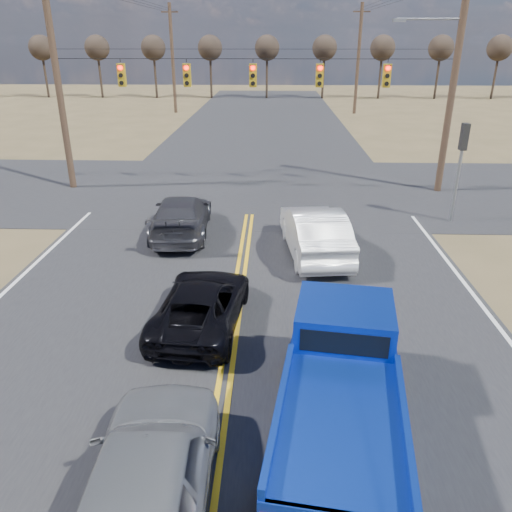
{
  "coord_description": "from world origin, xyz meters",
  "views": [
    {
      "loc": [
        0.98,
        -5.89,
        6.77
      ],
      "look_at": [
        0.55,
        6.24,
        1.5
      ],
      "focal_mm": 35.0,
      "sensor_mm": 36.0,
      "label": 1
    }
  ],
  "objects_px": {
    "black_suv": "(202,304)",
    "dgrey_car_queue": "(181,216)",
    "silver_suv": "(147,484)",
    "white_car_queue": "(315,231)",
    "pickup_truck": "(341,390)"
  },
  "relations": [
    {
      "from": "black_suv",
      "to": "dgrey_car_queue",
      "type": "distance_m",
      "value": 6.75
    },
    {
      "from": "silver_suv",
      "to": "dgrey_car_queue",
      "type": "bearing_deg",
      "value": -84.55
    },
    {
      "from": "dgrey_car_queue",
      "to": "white_car_queue",
      "type": "bearing_deg",
      "value": 156.93
    },
    {
      "from": "pickup_truck",
      "to": "dgrey_car_queue",
      "type": "xyz_separation_m",
      "value": [
        -4.69,
        10.36,
        -0.29
      ]
    },
    {
      "from": "pickup_truck",
      "to": "silver_suv",
      "type": "distance_m",
      "value": 3.64
    },
    {
      "from": "silver_suv",
      "to": "dgrey_car_queue",
      "type": "xyz_separation_m",
      "value": [
        -1.65,
        12.34,
        -0.1
      ]
    },
    {
      "from": "dgrey_car_queue",
      "to": "silver_suv",
      "type": "bearing_deg",
      "value": 94.26
    },
    {
      "from": "pickup_truck",
      "to": "dgrey_car_queue",
      "type": "relative_size",
      "value": 1.16
    },
    {
      "from": "white_car_queue",
      "to": "dgrey_car_queue",
      "type": "relative_size",
      "value": 1.0
    },
    {
      "from": "black_suv",
      "to": "dgrey_car_queue",
      "type": "relative_size",
      "value": 0.87
    },
    {
      "from": "white_car_queue",
      "to": "pickup_truck",
      "type": "bearing_deg",
      "value": 82.13
    },
    {
      "from": "silver_suv",
      "to": "black_suv",
      "type": "relative_size",
      "value": 1.11
    },
    {
      "from": "silver_suv",
      "to": "white_car_queue",
      "type": "relative_size",
      "value": 0.96
    },
    {
      "from": "silver_suv",
      "to": "dgrey_car_queue",
      "type": "distance_m",
      "value": 12.45
    },
    {
      "from": "pickup_truck",
      "to": "black_suv",
      "type": "bearing_deg",
      "value": 136.79
    }
  ]
}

